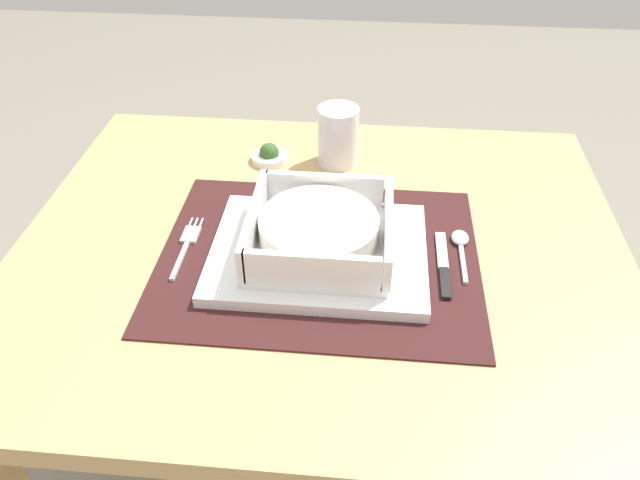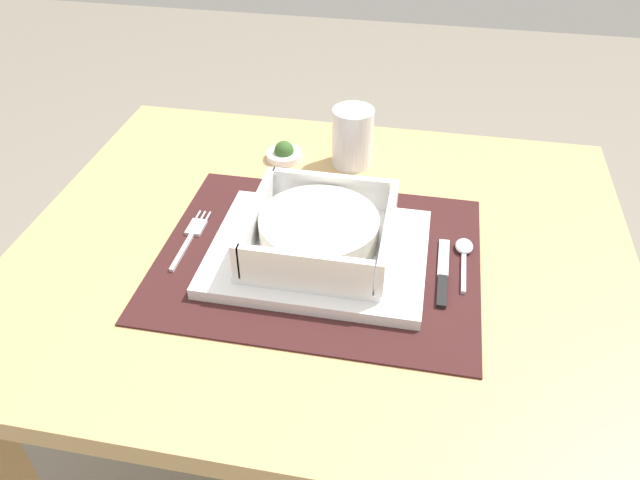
% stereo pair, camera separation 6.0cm
% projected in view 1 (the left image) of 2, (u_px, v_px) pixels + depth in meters
% --- Properties ---
extents(dining_table, '(0.85, 0.70, 0.71)m').
position_uv_depth(dining_table, '(321.00, 301.00, 0.92)').
color(dining_table, tan).
rests_on(dining_table, ground).
extents(placemat, '(0.43, 0.34, 0.00)m').
position_uv_depth(placemat, '(320.00, 257.00, 0.83)').
color(placemat, '#381919').
rests_on(placemat, dining_table).
extents(serving_plate, '(0.29, 0.22, 0.02)m').
position_uv_depth(serving_plate, '(320.00, 252.00, 0.82)').
color(serving_plate, white).
rests_on(serving_plate, placemat).
extents(porridge_bowl, '(0.18, 0.18, 0.06)m').
position_uv_depth(porridge_bowl, '(321.00, 232.00, 0.80)').
color(porridge_bowl, white).
rests_on(porridge_bowl, serving_plate).
extents(fork, '(0.02, 0.13, 0.00)m').
position_uv_depth(fork, '(188.00, 242.00, 0.85)').
color(fork, silver).
rests_on(fork, placemat).
extents(spoon, '(0.02, 0.11, 0.01)m').
position_uv_depth(spoon, '(461.00, 243.00, 0.84)').
color(spoon, silver).
rests_on(spoon, placemat).
extents(butter_knife, '(0.01, 0.13, 0.01)m').
position_uv_depth(butter_knife, '(443.00, 268.00, 0.80)').
color(butter_knife, black).
rests_on(butter_knife, placemat).
extents(drinking_glass, '(0.07, 0.07, 0.10)m').
position_uv_depth(drinking_glass, '(338.00, 138.00, 1.00)').
color(drinking_glass, white).
rests_on(drinking_glass, dining_table).
extents(condiment_saucer, '(0.06, 0.06, 0.03)m').
position_uv_depth(condiment_saucer, '(269.00, 155.00, 1.02)').
color(condiment_saucer, white).
rests_on(condiment_saucer, dining_table).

